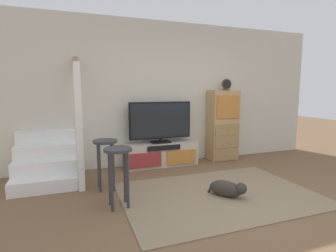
{
  "coord_description": "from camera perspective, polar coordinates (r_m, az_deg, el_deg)",
  "views": [
    {
      "loc": [
        -1.81,
        -2.39,
        1.42
      ],
      "look_at": [
        -0.28,
        1.85,
        0.8
      ],
      "focal_mm": 28.05,
      "sensor_mm": 36.0,
      "label": 1
    }
  ],
  "objects": [
    {
      "name": "ground_plane",
      "position": [
        3.32,
        16.41,
        -17.88
      ],
      "size": [
        20.0,
        20.0,
        0.0
      ],
      "primitive_type": "plane",
      "color": "brown"
    },
    {
      "name": "back_wall",
      "position": [
        5.18,
        0.65,
        7.01
      ],
      "size": [
        6.4,
        0.12,
        2.7
      ],
      "primitive_type": "cube",
      "color": "beige",
      "rests_on": "ground_plane"
    },
    {
      "name": "area_rug",
      "position": [
        3.77,
        10.87,
        -14.38
      ],
      "size": [
        2.6,
        1.8,
        0.01
      ],
      "primitive_type": "cube",
      "color": "#847056",
      "rests_on": "ground_plane"
    },
    {
      "name": "media_console",
      "position": [
        4.97,
        -1.54,
        -6.19
      ],
      "size": [
        1.39,
        0.38,
        0.44
      ],
      "color": "#BCB29E",
      "rests_on": "ground_plane"
    },
    {
      "name": "television",
      "position": [
        4.88,
        -1.66,
        1.05
      ],
      "size": [
        1.18,
        0.22,
        0.77
      ],
      "color": "black",
      "rests_on": "media_console"
    },
    {
      "name": "side_cabinet",
      "position": [
        5.45,
        11.83,
        0.08
      ],
      "size": [
        0.58,
        0.38,
        1.41
      ],
      "color": "tan",
      "rests_on": "ground_plane"
    },
    {
      "name": "desk_clock",
      "position": [
        5.42,
        12.59,
        8.75
      ],
      "size": [
        0.2,
        0.08,
        0.23
      ],
      "color": "#4C3823",
      "rests_on": "side_cabinet"
    },
    {
      "name": "staircase",
      "position": [
        4.73,
        -24.57,
        -5.75
      ],
      "size": [
        1.0,
        1.36,
        2.2
      ],
      "color": "white",
      "rests_on": "ground_plane"
    },
    {
      "name": "bar_stool_near",
      "position": [
        3.24,
        -10.78,
        -8.06
      ],
      "size": [
        0.34,
        0.34,
        0.74
      ],
      "color": "#333338",
      "rests_on": "ground_plane"
    },
    {
      "name": "bar_stool_far",
      "position": [
        3.85,
        -13.46,
        -5.73
      ],
      "size": [
        0.34,
        0.34,
        0.72
      ],
      "color": "#333338",
      "rests_on": "ground_plane"
    },
    {
      "name": "dog",
      "position": [
        3.68,
        12.8,
        -13.14
      ],
      "size": [
        0.43,
        0.47,
        0.23
      ],
      "color": "#332D28",
      "rests_on": "ground_plane"
    }
  ]
}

